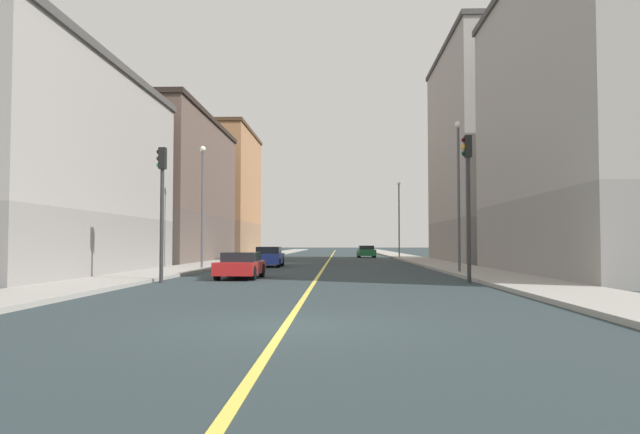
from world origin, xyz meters
name	(u,v)px	position (x,y,z in m)	size (l,w,h in m)	color
ground_plane	(286,326)	(0.00, 0.00, 0.00)	(400.00, 400.00, 0.00)	#293639
sidewalk_left	(412,258)	(8.39, 49.00, 0.07)	(3.30, 168.00, 0.15)	#9E9B93
sidewalk_right	(248,258)	(-8.39, 49.00, 0.07)	(3.30, 168.00, 0.15)	#9E9B93
lane_center_stripe	(330,259)	(0.00, 49.00, 0.01)	(0.16, 154.00, 0.01)	#E5D14C
building_left_near	(619,118)	(15.04, 18.09, 7.88)	(10.31, 18.68, 15.73)	gray
building_left_mid	(501,154)	(15.04, 39.65, 9.30)	(10.31, 18.07, 18.58)	gray
building_right_corner	(20,169)	(-15.04, 17.41, 5.40)	(10.31, 19.73, 10.77)	gray
building_right_midblock	(157,190)	(-15.04, 39.67, 6.30)	(10.31, 21.66, 12.58)	brown
building_right_distant	(213,193)	(-15.04, 62.38, 7.91)	(10.31, 17.38, 15.80)	#8F6B4F
traffic_light_left_near	(468,187)	(6.32, 12.62, 3.92)	(0.40, 0.32, 6.06)	#2D2D2D
traffic_light_right_near	(162,194)	(-6.36, 12.62, 3.67)	(0.40, 0.32, 5.63)	#2D2D2D
street_lamp_left_near	(459,181)	(7.34, 19.60, 4.90)	(0.36, 0.36, 7.94)	#4C4C51
street_lamp_right_near	(202,194)	(-7.34, 24.08, 4.64)	(0.36, 0.36, 7.44)	#4C4C51
street_lamp_left_far	(399,212)	(7.34, 51.29, 4.93)	(0.36, 0.36, 7.99)	#4C4C51
car_green	(366,252)	(4.01, 54.92, 0.65)	(2.04, 4.16, 1.35)	#1E6B38
car_blue	(269,257)	(-3.83, 28.98, 0.68)	(1.84, 4.27, 1.38)	#23389E
car_red	(241,265)	(-3.52, 15.56, 0.60)	(1.87, 4.19, 1.21)	red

